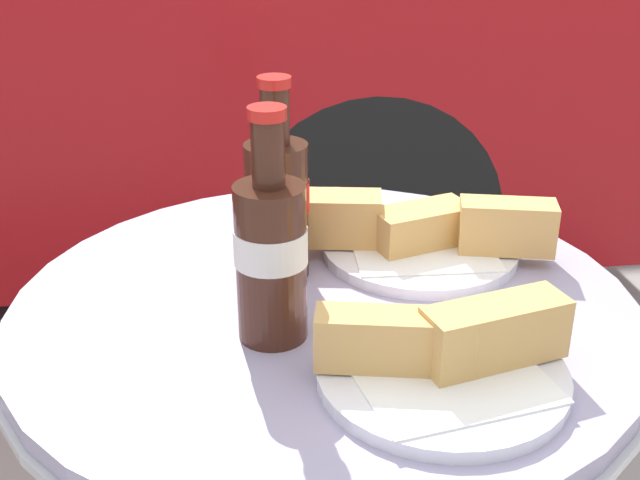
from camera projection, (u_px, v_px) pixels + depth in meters
bistro_table at (324, 478)px, 0.89m from camera, size 0.63×0.63×0.74m
cola_bottle_left at (277, 201)px, 0.81m from camera, size 0.07×0.07×0.21m
cola_bottle_right at (271, 252)px, 0.70m from camera, size 0.06×0.06×0.21m
lunch_plate_near at (413, 234)px, 0.87m from camera, size 0.30×0.21×0.07m
lunch_plate_far at (445, 357)px, 0.66m from camera, size 0.22×0.21×0.07m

